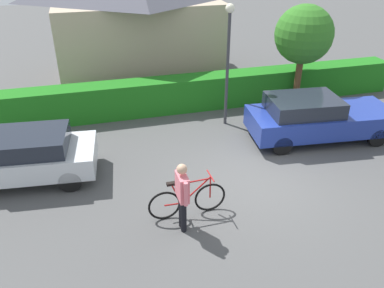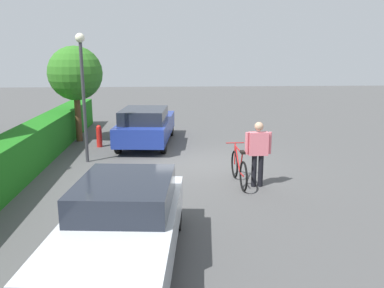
{
  "view_description": "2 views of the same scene",
  "coord_description": "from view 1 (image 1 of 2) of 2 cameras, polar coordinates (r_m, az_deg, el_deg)",
  "views": [
    {
      "loc": [
        -3.89,
        -7.92,
        5.9
      ],
      "look_at": [
        -1.48,
        0.92,
        0.81
      ],
      "focal_mm": 36.69,
      "sensor_mm": 36.0,
      "label": 1
    },
    {
      "loc": [
        -11.71,
        0.95,
        3.3
      ],
      "look_at": [
        -2.23,
        0.3,
        1.12
      ],
      "focal_mm": 36.53,
      "sensor_mm": 36.0,
      "label": 2
    }
  ],
  "objects": [
    {
      "name": "ground_plane",
      "position": [
        10.61,
        9.09,
        -5.12
      ],
      "size": [
        60.0,
        60.0,
        0.0
      ],
      "primitive_type": "plane",
      "color": "#4B4B4B"
    },
    {
      "name": "hedge_row",
      "position": [
        14.49,
        1.42,
        7.61
      ],
      "size": [
        15.22,
        0.9,
        1.2
      ],
      "primitive_type": "cube",
      "color": "#1D6C19",
      "rests_on": "ground"
    },
    {
      "name": "house_distant",
      "position": [
        17.45,
        -8.09,
        18.17
      ],
      "size": [
        6.93,
        4.91,
        5.24
      ],
      "color": "tan",
      "rests_on": "ground"
    },
    {
      "name": "parked_car_near",
      "position": [
        11.08,
        -23.65,
        -1.66
      ],
      "size": [
        4.11,
        2.09,
        1.32
      ],
      "color": "silver",
      "rests_on": "ground"
    },
    {
      "name": "parked_car_far",
      "position": [
        12.76,
        17.7,
        3.72
      ],
      "size": [
        4.61,
        2.18,
        1.41
      ],
      "color": "navy",
      "rests_on": "ground"
    },
    {
      "name": "bicycle",
      "position": [
        9.07,
        -0.65,
        -8.16
      ],
      "size": [
        1.84,
        0.5,
        0.99
      ],
      "color": "black",
      "rests_on": "ground"
    },
    {
      "name": "person_rider",
      "position": [
        8.35,
        -1.42,
        -7.03
      ],
      "size": [
        0.22,
        0.67,
        1.67
      ],
      "color": "black",
      "rests_on": "ground"
    },
    {
      "name": "street_lamp",
      "position": [
        12.58,
        5.29,
        13.57
      ],
      "size": [
        0.28,
        0.28,
        3.92
      ],
      "color": "#38383D",
      "rests_on": "ground"
    },
    {
      "name": "tree_kerbside",
      "position": [
        14.68,
        15.94,
        14.99
      ],
      "size": [
        2.04,
        2.04,
        3.63
      ],
      "color": "brown",
      "rests_on": "ground"
    },
    {
      "name": "fire_hydrant",
      "position": [
        14.06,
        12.87,
        5.35
      ],
      "size": [
        0.2,
        0.2,
        0.81
      ],
      "color": "red",
      "rests_on": "ground"
    }
  ]
}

